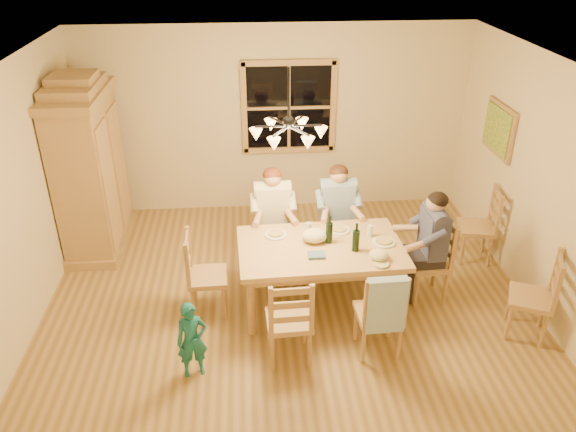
{
  "coord_description": "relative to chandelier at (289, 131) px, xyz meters",
  "views": [
    {
      "loc": [
        -0.42,
        -5.21,
        3.93
      ],
      "look_at": [
        0.0,
        0.1,
        1.08
      ],
      "focal_mm": 35.0,
      "sensor_mm": 36.0,
      "label": 1
    }
  ],
  "objects": [
    {
      "name": "wall_back",
      "position": [
        0.0,
        2.5,
        -0.73
      ],
      "size": [
        5.5,
        0.02,
        2.7
      ],
      "primitive_type": "cube",
      "color": "beige",
      "rests_on": "floor"
    },
    {
      "name": "chair_near_right",
      "position": [
        0.83,
        -0.85,
        -1.77
      ],
      "size": [
        0.45,
        0.44,
        0.99
      ],
      "rotation": [
        0.0,
        0.0,
        0.04
      ],
      "color": "#AB784B",
      "rests_on": "floor"
    },
    {
      "name": "adult_slate_man",
      "position": [
        1.6,
        0.03,
        -1.24
      ],
      "size": [
        0.43,
        0.41,
        0.87
      ],
      "rotation": [
        0.0,
        0.0,
        1.61
      ],
      "color": "#404466",
      "rests_on": "floor"
    },
    {
      "name": "wall_left",
      "position": [
        -2.75,
        0.0,
        -0.73
      ],
      "size": [
        0.02,
        5.0,
        2.7
      ],
      "primitive_type": "cube",
      "color": "beige",
      "rests_on": "floor"
    },
    {
      "name": "chair_end_left",
      "position": [
        -0.89,
        -0.06,
        -1.77
      ],
      "size": [
        0.44,
        0.45,
        0.99
      ],
      "rotation": [
        0.0,
        0.0,
        -1.53
      ],
      "color": "#AB784B",
      "rests_on": "floor"
    },
    {
      "name": "chair_far_left",
      "position": [
        -0.13,
        0.81,
        -1.77
      ],
      "size": [
        0.45,
        0.44,
        0.99
      ],
      "rotation": [
        0.0,
        0.0,
        3.18
      ],
      "color": "#AB784B",
      "rests_on": "floor"
    },
    {
      "name": "painting",
      "position": [
        2.71,
        1.2,
        -0.48
      ],
      "size": [
        0.06,
        0.78,
        0.64
      ],
      "color": "#A37F46",
      "rests_on": "wall_right"
    },
    {
      "name": "chair_spare_back",
      "position": [
        2.45,
        0.77,
        -1.77
      ],
      "size": [
        0.5,
        0.51,
        0.99
      ],
      "rotation": [
        0.0,
        0.0,
        1.38
      ],
      "color": "#AB784B",
      "rests_on": "floor"
    },
    {
      "name": "window",
      "position": [
        0.2,
        2.47,
        -0.53
      ],
      "size": [
        1.3,
        0.06,
        1.3
      ],
      "color": "black",
      "rests_on": "wall_back"
    },
    {
      "name": "chandelier",
      "position": [
        0.0,
        0.0,
        0.0
      ],
      "size": [
        0.77,
        0.68,
        0.71
      ],
      "color": "black",
      "rests_on": "ceiling"
    },
    {
      "name": "ceiling",
      "position": [
        0.0,
        0.0,
        0.62
      ],
      "size": [
        5.5,
        5.0,
        0.02
      ],
      "primitive_type": "cube",
      "color": "white",
      "rests_on": "wall_back"
    },
    {
      "name": "child",
      "position": [
        -1.0,
        -1.04,
        -1.67
      ],
      "size": [
        0.33,
        0.26,
        0.81
      ],
      "primitive_type": "imported",
      "rotation": [
        0.0,
        0.0,
        0.24
      ],
      "color": "#196972",
      "rests_on": "floor"
    },
    {
      "name": "cap",
      "position": [
        0.92,
        -0.34,
        -1.26
      ],
      "size": [
        0.2,
        0.2,
        0.11
      ],
      "primitive_type": "ellipsoid",
      "color": "beige",
      "rests_on": "dining_table"
    },
    {
      "name": "chair_end_right",
      "position": [
        1.6,
        0.03,
        -1.77
      ],
      "size": [
        0.44,
        0.45,
        0.99
      ],
      "rotation": [
        0.0,
        0.0,
        1.61
      ],
      "color": "#AB784B",
      "rests_on": "floor"
    },
    {
      "name": "wine_glass_a",
      "position": [
        0.25,
        0.25,
        -1.25
      ],
      "size": [
        0.06,
        0.06,
        0.14
      ],
      "primitive_type": "cylinder",
      "color": "silver",
      "rests_on": "dining_table"
    },
    {
      "name": "plate_slate",
      "position": [
        1.05,
        -0.01,
        -1.31
      ],
      "size": [
        0.26,
        0.26,
        0.02
      ],
      "primitive_type": "cylinder",
      "color": "white",
      "rests_on": "dining_table"
    },
    {
      "name": "floor",
      "position": [
        0.0,
        0.0,
        -2.08
      ],
      "size": [
        5.5,
        5.5,
        0.0
      ],
      "primitive_type": "plane",
      "color": "olive",
      "rests_on": "ground"
    },
    {
      "name": "wine_bottle_a",
      "position": [
        0.45,
        0.05,
        -1.15
      ],
      "size": [
        0.08,
        0.08,
        0.33
      ],
      "primitive_type": "cylinder",
      "color": "black",
      "rests_on": "dining_table"
    },
    {
      "name": "cloth_bundle",
      "position": [
        0.3,
        0.08,
        -1.24
      ],
      "size": [
        0.28,
        0.22,
        0.15
      ],
      "primitive_type": "ellipsoid",
      "color": "beige",
      "rests_on": "dining_table"
    },
    {
      "name": "plate_plaid",
      "position": [
        0.6,
        0.3,
        -1.31
      ],
      "size": [
        0.26,
        0.26,
        0.02
      ],
      "primitive_type": "cylinder",
      "color": "white",
      "rests_on": "dining_table"
    },
    {
      "name": "chair_spare_front",
      "position": [
        2.45,
        -0.72,
        -1.77
      ],
      "size": [
        0.56,
        0.57,
        0.99
      ],
      "rotation": [
        0.0,
        0.0,
        1.14
      ],
      "color": "#AB784B",
      "rests_on": "floor"
    },
    {
      "name": "chair_near_left",
      "position": [
        -0.07,
        -0.88,
        -1.77
      ],
      "size": [
        0.45,
        0.44,
        0.99
      ],
      "rotation": [
        0.0,
        0.0,
        0.04
      ],
      "color": "#AB784B",
      "rests_on": "floor"
    },
    {
      "name": "towel",
      "position": [
        0.84,
        -1.04,
        -1.38
      ],
      "size": [
        0.38,
        0.11,
        0.58
      ],
      "primitive_type": "cube",
      "rotation": [
        0.0,
        0.0,
        0.04
      ],
      "color": "#92B0C6",
      "rests_on": "chair_near_right"
    },
    {
      "name": "chair_far_right",
      "position": [
        0.67,
        0.84,
        -1.77
      ],
      "size": [
        0.45,
        0.44,
        0.99
      ],
      "rotation": [
        0.0,
        0.0,
        3.18
      ],
      "color": "#AB784B",
      "rests_on": "floor"
    },
    {
      "name": "napkin",
      "position": [
        0.28,
        -0.23,
        -1.3
      ],
      "size": [
        0.18,
        0.15,
        0.03
      ],
      "primitive_type": "cube",
      "rotation": [
        0.0,
        0.0,
        0.04
      ],
      "color": "slate",
      "rests_on": "dining_table"
    },
    {
      "name": "armoire",
      "position": [
        -2.42,
        1.55,
        -1.02
      ],
      "size": [
        0.66,
        1.4,
        2.3
      ],
      "color": "#A37F46",
      "rests_on": "floor"
    },
    {
      "name": "plate_woman",
      "position": [
        -0.12,
        0.25,
        -1.31
      ],
      "size": [
        0.26,
        0.26,
        0.02
      ],
      "primitive_type": "cylinder",
      "color": "white",
      "rests_on": "dining_table"
    },
    {
      "name": "wall_right",
      "position": [
        2.75,
        0.0,
        -0.73
      ],
      "size": [
        0.02,
        5.0,
        2.7
      ],
      "primitive_type": "cube",
      "color": "beige",
      "rests_on": "floor"
    },
    {
      "name": "wine_glass_b",
      "position": [
        0.93,
        0.14,
        -1.25
      ],
      "size": [
        0.06,
        0.06,
        0.14
      ],
      "primitive_type": "cylinder",
      "color": "silver",
      "rests_on": "dining_table"
    },
    {
      "name": "adult_plaid_man",
      "position": [
        0.67,
        0.84,
        -1.24
      ],
      "size": [
        0.41,
        0.43,
        0.87
      ],
      "rotation": [
        0.0,
        0.0,
        3.18
      ],
      "color": "#325B8C",
      "rests_on": "floor"
    },
    {
      "name": "wine_bottle_b",
      "position": [
        0.71,
        -0.14,
        -1.15
      ],
      "size": [
        0.08,
        0.08,
        0.33
      ],
      "primitive_type": "cylinder",
      "color": "black",
      "rests_on": "dining_table"
    },
    {
      "name": "adult_woman",
      "position": [
        -0.13,
        0.81,
        -1.24
      ],
      "size": [
        0.41,
        0.43,
        0.87
      ],
      "rotation": [
        0.0,
        0.0,
        3.18
      ],
      "color": "beige",
      "rests_on": "floor"
    },
    {
      "name": "dining_table",
      "position": [
        0.35,
        -0.02,
        -1.42
      ],
      "size": [
        1.83,
        1.16,
        0.76
      ],
      "rotation": [
        0.0,
        0.0,
        0.04
      ],
      "color": "tan",
      "rests_on": "floor"
    }
  ]
}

